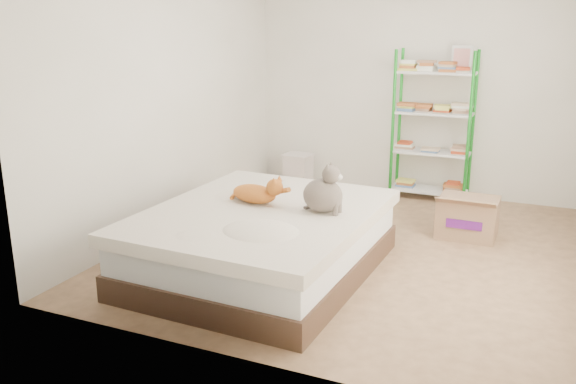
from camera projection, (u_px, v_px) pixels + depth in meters
The scene contains 7 objects.
room at pixel (359, 106), 5.23m from camera, with size 3.81×4.21×2.61m.
bed at pixel (262, 241), 4.98m from camera, with size 1.76×2.17×0.54m.
orange_cat at pixel (254, 191), 5.07m from camera, with size 0.48×0.26×0.19m, color #C17927, non-canonical shape.
grey_cat at pixel (323, 188), 4.79m from camera, with size 0.29×0.35×0.39m, color gray, non-canonical shape.
shelf_unit at pixel (433, 123), 6.88m from camera, with size 0.88×0.36×1.74m.
cardboard_box at pixel (468, 217), 5.83m from camera, with size 0.55×0.52×0.44m.
white_bin at pixel (298, 169), 7.68m from camera, with size 0.35×0.31×0.39m.
Camera 1 is at (1.54, -5.04, 2.02)m, focal length 38.00 mm.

